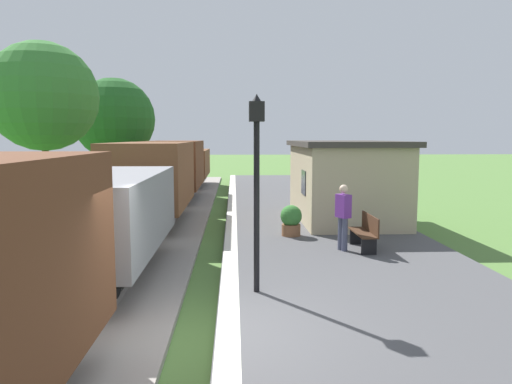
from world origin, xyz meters
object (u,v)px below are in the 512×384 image
at_px(station_hut, 344,180).
at_px(bench_near_hut, 366,231).
at_px(person_waiting, 343,215).
at_px(lamp_post_near, 257,157).
at_px(potted_planter, 291,220).
at_px(freight_train, 150,183).
at_px(tree_field_left, 43,97).
at_px(tree_field_distant, 114,119).

height_order(station_hut, bench_near_hut, station_hut).
relative_size(person_waiting, lamp_post_near, 0.46).
bearing_deg(potted_planter, person_waiting, -59.87).
distance_m(freight_train, lamp_post_near, 8.56).
bearing_deg(person_waiting, freight_train, -64.57).
bearing_deg(freight_train, station_hut, 1.41).
distance_m(bench_near_hut, tree_field_left, 14.87).
bearing_deg(potted_planter, tree_field_distant, 120.61).
distance_m(station_hut, person_waiting, 4.86).
xyz_separation_m(tree_field_left, tree_field_distant, (1.03, 7.81, -0.63)).
height_order(potted_planter, lamp_post_near, lamp_post_near).
bearing_deg(potted_planter, station_hut, 51.57).
bearing_deg(bench_near_hut, freight_train, 144.81).
bearing_deg(station_hut, tree_field_left, 161.42).
distance_m(potted_planter, tree_field_distant, 17.31).
height_order(person_waiting, lamp_post_near, lamp_post_near).
xyz_separation_m(person_waiting, lamp_post_near, (-2.38, -3.25, 1.62)).
xyz_separation_m(freight_train, bench_near_hut, (6.32, -4.45, -0.86)).
height_order(freight_train, lamp_post_near, lamp_post_near).
height_order(freight_train, bench_near_hut, freight_train).
height_order(freight_train, tree_field_left, tree_field_left).
bearing_deg(person_waiting, potted_planter, -85.85).
relative_size(freight_train, lamp_post_near, 8.81).
distance_m(station_hut, potted_planter, 3.68).
bearing_deg(person_waiting, bench_near_hut, 162.38).
xyz_separation_m(bench_near_hut, person_waiting, (-0.62, -0.09, 0.46)).
height_order(person_waiting, tree_field_distant, tree_field_distant).
distance_m(bench_near_hut, tree_field_distant, 19.73).
relative_size(bench_near_hut, tree_field_distant, 0.23).
relative_size(person_waiting, potted_planter, 1.87).
relative_size(tree_field_left, tree_field_distant, 1.08).
bearing_deg(tree_field_left, person_waiting, -38.93).
height_order(potted_planter, tree_field_distant, tree_field_distant).
xyz_separation_m(potted_planter, lamp_post_near, (-1.27, -5.17, 2.08)).
bearing_deg(lamp_post_near, bench_near_hut, 48.08).
bearing_deg(tree_field_distant, freight_train, -71.29).
relative_size(freight_train, tree_field_left, 4.57).
bearing_deg(tree_field_distant, potted_planter, -59.39).
distance_m(freight_train, bench_near_hut, 7.78).
bearing_deg(bench_near_hut, station_hut, 84.03).
distance_m(bench_near_hut, person_waiting, 0.78).
bearing_deg(lamp_post_near, freight_train, 113.04).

